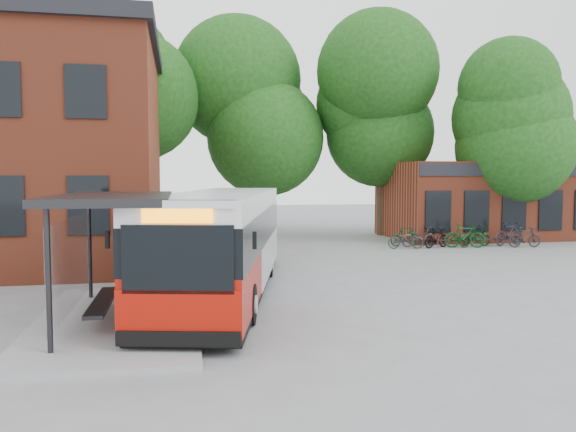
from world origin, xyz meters
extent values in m
plane|color=slate|center=(0.00, 0.00, 0.00)|extent=(100.00, 100.00, 0.00)
imported|color=#2F2E33|center=(6.96, 9.97, 0.43)|extent=(1.70, 0.80, 0.86)
imported|color=#0B3619|center=(7.30, 10.90, 0.45)|extent=(1.54, 0.57, 0.90)
imported|color=#433B33|center=(7.88, 10.60, 0.47)|extent=(1.85, 0.80, 0.94)
imported|color=black|center=(8.46, 9.99, 0.46)|extent=(1.58, 0.99, 0.92)
imported|color=#103317|center=(10.39, 10.02, 0.49)|extent=(1.97, 1.11, 0.98)
imported|color=#093816|center=(9.77, 9.79, 0.56)|extent=(1.93, 0.99, 1.12)
imported|color=black|center=(10.59, 10.43, 0.41)|extent=(1.61, 0.75, 0.82)
imported|color=black|center=(12.23, 10.17, 0.56)|extent=(1.93, 1.12, 1.12)
imported|color=black|center=(12.55, 9.38, 0.47)|extent=(1.60, 0.55, 0.95)
camera|label=1|loc=(-3.11, -13.80, 3.26)|focal=35.00mm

